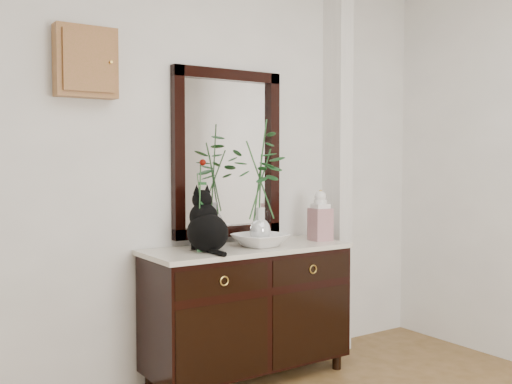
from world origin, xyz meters
TOP-DOWN VIEW (x-y plane):
  - wall_back at (0.00, 1.98)m, footprint 3.60×0.04m
  - pilaster at (1.00, 1.90)m, footprint 0.12×0.20m
  - sideboard at (0.10, 1.73)m, footprint 1.33×0.52m
  - wall_mirror at (0.10, 1.97)m, footprint 0.80×0.06m
  - key_cabinet at (-0.85, 1.94)m, footprint 0.35×0.10m
  - cat at (-0.21, 1.69)m, footprint 0.27×0.33m
  - lotus_bowl at (0.17, 1.68)m, footprint 0.38×0.38m
  - vase_branches at (0.17, 1.68)m, footprint 0.38×0.38m
  - bud_vase_rose at (-0.25, 1.71)m, footprint 0.07×0.07m
  - ginger_jar at (0.67, 1.69)m, footprint 0.14×0.14m

SIDE VIEW (x-z plane):
  - sideboard at x=0.10m, z-range 0.06..0.88m
  - lotus_bowl at x=0.17m, z-range 0.85..0.93m
  - ginger_jar at x=0.67m, z-range 0.85..1.20m
  - cat at x=-0.21m, z-range 0.85..1.23m
  - bud_vase_rose at x=-0.25m, z-range 0.85..1.41m
  - vase_branches at x=0.17m, z-range 0.87..1.66m
  - wall_back at x=0.00m, z-range 0.00..2.70m
  - pilaster at x=1.00m, z-range 0.00..2.70m
  - wall_mirror at x=0.10m, z-range 0.89..1.99m
  - key_cabinet at x=-0.85m, z-range 1.75..2.15m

